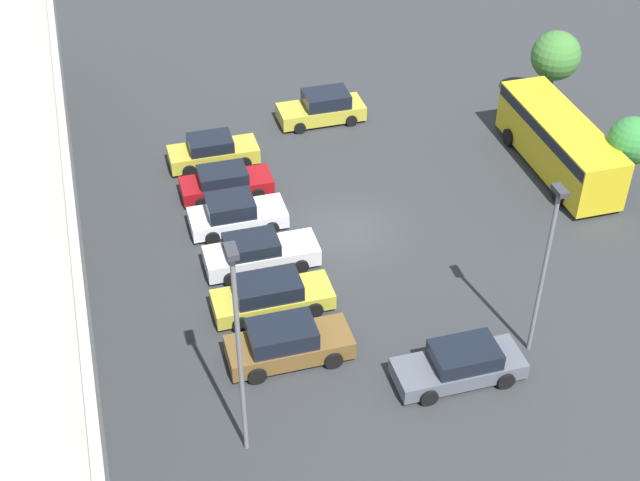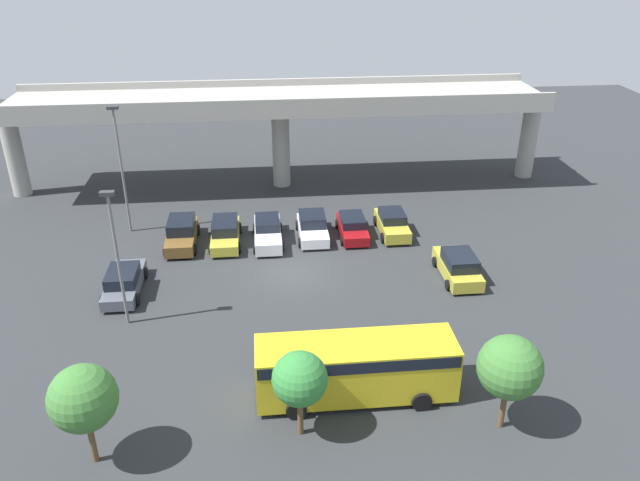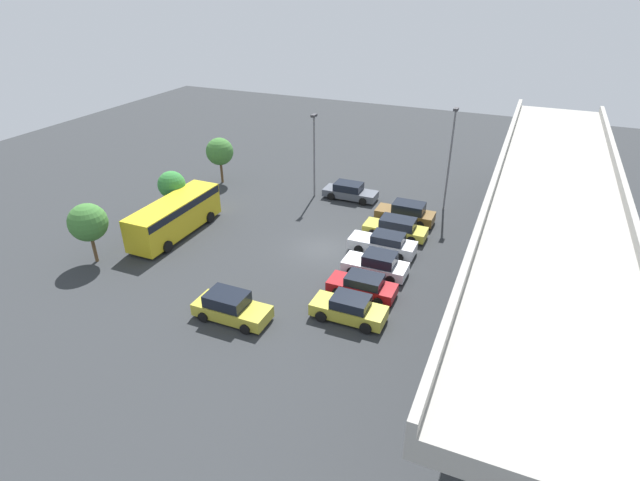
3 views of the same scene
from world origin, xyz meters
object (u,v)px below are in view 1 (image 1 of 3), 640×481
parked_car_0 (460,364)px  lamp_post_near_aisle (546,259)px  parked_car_5 (225,182)px  lamp_post_mid_lot (238,341)px  parked_car_2 (271,296)px  parked_car_6 (213,152)px  parked_car_4 (236,214)px  shuttle_bus (560,140)px  tree_front_right (632,141)px  tree_front_far_right (556,56)px  parked_car_1 (287,343)px  parked_car_7 (322,108)px  parked_car_3 (259,253)px

parked_car_0 → lamp_post_near_aisle: size_ratio=0.65×
parked_car_0 → parked_car_5: bearing=-66.7°
lamp_post_mid_lot → parked_car_2: bearing=-20.2°
parked_car_6 → lamp_post_near_aisle: lamp_post_near_aisle is taller
parked_car_4 → shuttle_bus: shuttle_bus is taller
tree_front_right → tree_front_far_right: bearing=-3.0°
parked_car_2 → lamp_post_mid_lot: (-6.64, 2.45, 4.34)m
parked_car_1 → lamp_post_near_aisle: bearing=-12.4°
parked_car_4 → parked_car_5: parked_car_4 is taller
parked_car_0 → shuttle_bus: size_ratio=0.55×
lamp_post_near_aisle → parked_car_0: bearing=102.3°
parked_car_6 → lamp_post_near_aisle: 19.11m
parked_car_1 → parked_car_7: (16.88, -6.16, -0.03)m
parked_car_2 → parked_car_5: (8.59, 0.22, -0.08)m
parked_car_7 → lamp_post_near_aisle: (-18.88, -2.95, 3.68)m
tree_front_far_right → parked_car_1: bearing=128.9°
shuttle_bus → tree_front_right: tree_front_right is taller
parked_car_1 → parked_car_4: parked_car_1 is taller
parked_car_5 → lamp_post_mid_lot: bearing=-98.3°
parked_car_5 → parked_car_7: size_ratio=0.95×
tree_front_far_right → parked_car_5: bearing=100.7°
parked_car_3 → parked_car_7: bearing=61.9°
parked_car_6 → tree_front_far_right: (0.77, -18.87, 2.34)m
lamp_post_near_aisle → lamp_post_mid_lot: lamp_post_mid_lot is taller
parked_car_0 → tree_front_far_right: 21.88m
lamp_post_mid_lot → tree_front_far_right: (18.75, -20.99, -2.02)m
parked_car_0 → parked_car_2: bearing=-43.5°
parked_car_1 → parked_car_2: bearing=89.1°
parked_car_1 → parked_car_5: 11.45m
tree_front_far_right → lamp_post_near_aisle: bearing=150.9°
lamp_post_near_aisle → tree_front_right: size_ratio=1.90×
tree_front_far_right → parked_car_4: bearing=108.4°
parked_car_5 → lamp_post_near_aisle: (-13.45, -9.30, 3.79)m
parked_car_3 → parked_car_6: parked_car_6 is taller
parked_car_4 → parked_car_1: bearing=-88.5°
shuttle_bus → tree_front_far_right: (5.81, -2.57, 1.41)m
tree_front_far_right → shuttle_bus: bearing=156.1°
parked_car_0 → shuttle_bus: shuttle_bus is taller
parked_car_6 → parked_car_7: 6.98m
parked_car_1 → lamp_post_mid_lot: bearing=-122.5°
parked_car_1 → tree_front_far_right: size_ratio=1.08×
parked_car_5 → tree_front_right: tree_front_right is taller
parked_car_4 → parked_car_6: 5.49m
parked_car_4 → tree_front_right: 18.62m
parked_car_2 → shuttle_bus: (6.31, -15.98, 0.92)m
parked_car_2 → tree_front_right: (3.70, -18.10, 2.07)m
parked_car_0 → shuttle_bus: bearing=-130.4°
parked_car_4 → lamp_post_near_aisle: lamp_post_near_aisle is taller
tree_front_far_right → parked_car_3: bearing=116.8°
lamp_post_near_aisle → parked_car_6: bearing=30.1°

